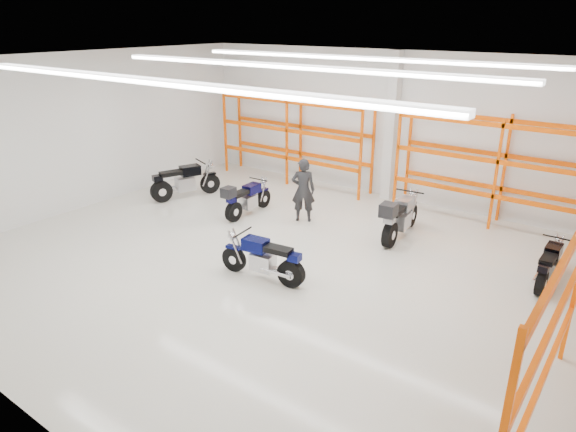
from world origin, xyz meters
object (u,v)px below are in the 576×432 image
Objects in this scene: motorcycle_back_d at (549,266)px; structural_column at (391,127)px; motorcycle_back_a at (183,182)px; motorcycle_main at (265,260)px; motorcycle_back_c at (399,218)px; standing_man at (303,190)px; motorcycle_back_b at (245,199)px.

structural_column is at bearing 149.24° from motorcycle_back_d.
motorcycle_back_a is at bearing -176.23° from motorcycle_back_d.
structural_column is (-0.34, 6.58, 1.77)m from motorcycle_main.
motorcycle_back_c is 3.64m from motorcycle_back_d.
standing_man reaches higher than motorcycle_main.
motorcycle_back_a reaches higher than motorcycle_back_b.
motorcycle_back_d is at bearing 5.30° from motorcycle_back_b.
structural_column is (1.01, 3.21, 1.35)m from standing_man.
standing_man is at bearing -107.54° from structural_column.
motorcycle_back_d is 0.41× the size of structural_column.
structural_column is (-1.70, 2.82, 1.67)m from motorcycle_back_c.
motorcycle_back_d is at bearing 3.77° from motorcycle_back_a.
structural_column reaches higher than standing_man.
motorcycle_back_b is (2.62, -0.04, -0.03)m from motorcycle_back_a.
motorcycle_back_a is at bearing -143.34° from structural_column.
motorcycle_back_c is 2.75m from standing_man.
motorcycle_back_b is at bearing -174.70° from motorcycle_back_d.
motorcycle_main is 6.82m from structural_column.
motorcycle_back_b reaches higher than motorcycle_main.
motorcycle_main is at bearing 81.11° from standing_man.
motorcycle_back_c is at bearing 14.21° from motorcycle_back_b.
motorcycle_back_a is 2.62m from motorcycle_back_b.
motorcycle_back_c reaches higher than motorcycle_main.
motorcycle_back_d is at bearing 34.46° from motorcycle_main.
standing_man is (-6.33, -0.04, 0.47)m from motorcycle_back_d.
motorcycle_back_d is 6.35m from standing_man.
standing_man is 3.62m from structural_column.
motorcycle_back_a reaches higher than motorcycle_main.
motorcycle_back_b is 4.98m from structural_column.
motorcycle_back_c is 0.52× the size of structural_column.
motorcycle_back_d is (10.50, 0.69, -0.10)m from motorcycle_back_a.
motorcycle_main is 4.00m from motorcycle_back_c.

